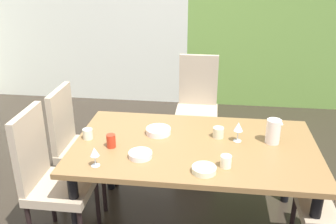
% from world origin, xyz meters
% --- Properties ---
extents(ground_plane, '(5.96, 5.48, 0.02)m').
position_xyz_m(ground_plane, '(0.00, 0.00, -0.01)').
color(ground_plane, '#2E261E').
extents(back_panel_interior, '(3.12, 0.10, 2.53)m').
position_xyz_m(back_panel_interior, '(-1.42, 2.69, 1.27)').
color(back_panel_interior, silver).
rests_on(back_panel_interior, ground_plane).
extents(garden_window_panel, '(2.85, 0.10, 2.53)m').
position_xyz_m(garden_window_panel, '(1.56, 2.69, 1.27)').
color(garden_window_panel, '#719D44').
rests_on(garden_window_panel, ground_plane).
extents(dining_table, '(1.80, 1.06, 0.75)m').
position_xyz_m(dining_table, '(0.41, -0.07, 0.67)').
color(dining_table, olive).
rests_on(dining_table, ground_plane).
extents(chair_left_far, '(0.44, 0.44, 1.03)m').
position_xyz_m(chair_left_far, '(-0.63, 0.21, 0.57)').
color(chair_left_far, tan).
rests_on(chair_left_far, ground_plane).
extents(chair_head_far, '(0.44, 0.45, 1.06)m').
position_xyz_m(chair_head_far, '(0.36, 1.24, 0.58)').
color(chair_head_far, tan).
rests_on(chair_head_far, ground_plane).
extents(chair_left_near, '(0.44, 0.44, 1.07)m').
position_xyz_m(chair_left_near, '(-0.63, -0.35, 0.58)').
color(chair_left_near, tan).
rests_on(chair_left_near, ground_plane).
extents(wine_glass_right, '(0.07, 0.07, 0.16)m').
position_xyz_m(wine_glass_right, '(0.72, 0.02, 0.86)').
color(wine_glass_right, silver).
rests_on(wine_glass_right, dining_table).
extents(wine_glass_near_shelf, '(0.06, 0.06, 0.14)m').
position_xyz_m(wine_glass_near_shelf, '(-0.23, -0.46, 0.85)').
color(wine_glass_near_shelf, silver).
rests_on(wine_glass_near_shelf, dining_table).
extents(serving_bowl_near_window, '(0.19, 0.19, 0.05)m').
position_xyz_m(serving_bowl_near_window, '(0.11, 0.07, 0.77)').
color(serving_bowl_near_window, white).
rests_on(serving_bowl_near_window, dining_table).
extents(serving_bowl_rear, '(0.16, 0.16, 0.04)m').
position_xyz_m(serving_bowl_rear, '(0.49, -0.45, 0.77)').
color(serving_bowl_rear, '#EBEDC7').
rests_on(serving_bowl_rear, dining_table).
extents(serving_bowl_left, '(0.16, 0.16, 0.04)m').
position_xyz_m(serving_bowl_left, '(0.04, -0.31, 0.77)').
color(serving_bowl_left, white).
rests_on(serving_bowl_left, dining_table).
extents(cup_front, '(0.07, 0.07, 0.10)m').
position_xyz_m(cup_front, '(-0.20, -0.19, 0.80)').
color(cup_front, red).
rests_on(cup_front, dining_table).
extents(cup_south, '(0.07, 0.07, 0.08)m').
position_xyz_m(cup_south, '(-0.41, -0.08, 0.79)').
color(cup_south, silver).
rests_on(cup_south, dining_table).
extents(cup_center, '(0.07, 0.07, 0.08)m').
position_xyz_m(cup_center, '(0.63, -0.36, 0.79)').
color(cup_center, white).
rests_on(cup_center, dining_table).
extents(cup_west, '(0.08, 0.08, 0.08)m').
position_xyz_m(cup_west, '(0.58, 0.07, 0.79)').
color(cup_west, beige).
rests_on(cup_west, dining_table).
extents(pitcher_corner, '(0.12, 0.11, 0.19)m').
position_xyz_m(pitcher_corner, '(0.98, 0.03, 0.84)').
color(pitcher_corner, silver).
rests_on(pitcher_corner, dining_table).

